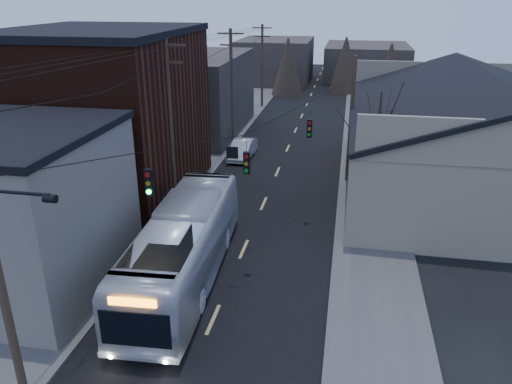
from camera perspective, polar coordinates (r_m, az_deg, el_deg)
road_surface at (r=40.23m, az=3.29°, el=4.20°), size 9.00×110.00×0.02m
sidewalk_left at (r=41.49m, az=-5.67°, el=4.75°), size 4.00×110.00×0.12m
sidewalk_right at (r=39.98m, az=12.59°, el=3.66°), size 4.00×110.00×0.12m
building_clapboard at (r=23.56m, az=-26.18°, el=-2.19°), size 8.00×8.00×7.00m
building_brick at (r=32.49m, az=-16.91°, el=8.13°), size 10.00×12.00×10.00m
building_left_far at (r=47.10m, az=-7.38°, el=11.06°), size 9.00×14.00×7.00m
warehouse at (r=35.36m, az=23.69°, el=4.41°), size 16.16×20.60×7.73m
building_far_left at (r=74.40m, az=2.24°, el=14.77°), size 10.00×12.00×6.00m
building_far_right at (r=78.68m, az=12.51°, el=14.31°), size 12.00×14.00×5.00m
bare_tree at (r=29.39m, az=13.54°, el=4.23°), size 0.40×0.40×7.20m
utility_lines at (r=33.92m, az=-3.13°, el=9.50°), size 11.24×45.28×10.50m
bus at (r=22.54m, az=-8.31°, el=-6.18°), size 3.47×12.31×3.39m
parked_car at (r=39.36m, az=-1.58°, el=4.91°), size 1.66×4.42×1.44m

